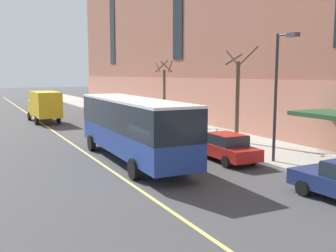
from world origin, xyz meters
name	(u,v)px	position (x,y,z in m)	size (l,w,h in m)	color
ground_plane	(157,181)	(0.00, 0.00, 0.00)	(260.00, 260.00, 0.00)	#424244
sidewalk	(271,150)	(9.28, 3.00, 0.07)	(5.62, 160.00, 0.15)	#ADA89E
city_bus	(132,125)	(0.45, 4.16, 2.03)	(2.96, 11.82, 3.49)	navy
parked_car_navy_1	(158,128)	(5.19, 10.83, 0.78)	(1.97, 4.64, 1.56)	navy
parked_car_darkgray_2	(114,114)	(5.41, 21.84, 0.78)	(2.02, 4.82, 1.56)	#4C4C51
parked_car_red_4	(96,109)	(5.38, 27.89, 0.78)	(1.95, 4.46, 1.56)	#B21E19
parked_car_red_6	(225,147)	(5.14, 2.05, 0.78)	(2.03, 4.85, 1.56)	#B21E19
box_truck	(44,105)	(-0.88, 24.40, 1.75)	(2.49, 6.88, 3.10)	gold
street_tree_far_uptown	(238,95)	(9.02, 6.20, 3.37)	(1.67, 1.84, 6.52)	brown
street_tree_far_downtown	(164,91)	(8.99, 17.55, 3.23)	(1.51, 1.48, 5.98)	brown
street_lamp	(279,84)	(7.07, 0.04, 4.30)	(0.36, 1.48, 6.75)	#2D2D30
fire_hydrant	(154,123)	(6.97, 15.53, 0.49)	(0.42, 0.24, 0.72)	red
lane_centerline	(110,169)	(-1.25, 3.00, 0.00)	(0.16, 140.00, 0.01)	#E0D66B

